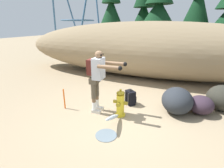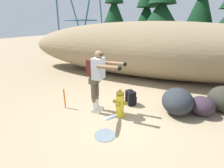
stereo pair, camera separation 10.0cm
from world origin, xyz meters
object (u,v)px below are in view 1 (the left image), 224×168
(boulder_small, at_px, (201,105))
(survey_stake, at_px, (64,99))
(fire_hydrant, at_px, (120,104))
(spare_backpack, at_px, (130,98))
(boulder_mid, at_px, (223,98))
(utility_worker, at_px, (98,75))
(boulder_large, at_px, (177,100))

(boulder_small, xyz_separation_m, survey_stake, (-3.62, -1.16, 0.05))
(boulder_small, bearing_deg, fire_hydrant, -154.78)
(fire_hydrant, xyz_separation_m, boulder_small, (1.99, 0.94, -0.09))
(spare_backpack, distance_m, boulder_mid, 2.60)
(fire_hydrant, bearing_deg, boulder_small, 25.22)
(utility_worker, bearing_deg, boulder_mid, 21.36)
(fire_hydrant, distance_m, boulder_large, 1.58)
(spare_backpack, distance_m, boulder_small, 1.94)
(spare_backpack, distance_m, survey_stake, 1.95)
(spare_backpack, bearing_deg, survey_stake, 160.13)
(boulder_small, bearing_deg, boulder_mid, 39.10)
(spare_backpack, height_order, boulder_mid, boulder_mid)
(fire_hydrant, xyz_separation_m, spare_backpack, (0.07, 0.75, -0.13))
(boulder_large, bearing_deg, utility_worker, -158.21)
(boulder_mid, bearing_deg, utility_worker, -155.76)
(spare_backpack, xyz_separation_m, boulder_large, (1.31, 0.02, 0.13))
(utility_worker, relative_size, spare_backpack, 3.63)
(boulder_mid, relative_size, boulder_small, 1.31)
(boulder_large, bearing_deg, boulder_small, 15.18)
(boulder_mid, height_order, boulder_small, boulder_mid)
(utility_worker, xyz_separation_m, spare_backpack, (0.68, 0.78, -0.87))
(boulder_large, xyz_separation_m, boulder_mid, (1.20, 0.64, 0.01))
(utility_worker, relative_size, boulder_mid, 2.00)
(boulder_large, relative_size, boulder_small, 1.54)
(fire_hydrant, xyz_separation_m, boulder_mid, (2.58, 1.41, 0.01))
(boulder_large, height_order, survey_stake, boulder_large)
(utility_worker, xyz_separation_m, boulder_mid, (3.20, 1.44, -0.73))
(fire_hydrant, bearing_deg, survey_stake, -172.11)
(utility_worker, distance_m, boulder_small, 2.91)
(spare_backpack, relative_size, boulder_mid, 0.55)
(utility_worker, bearing_deg, spare_backpack, 45.77)
(fire_hydrant, relative_size, utility_worker, 0.44)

